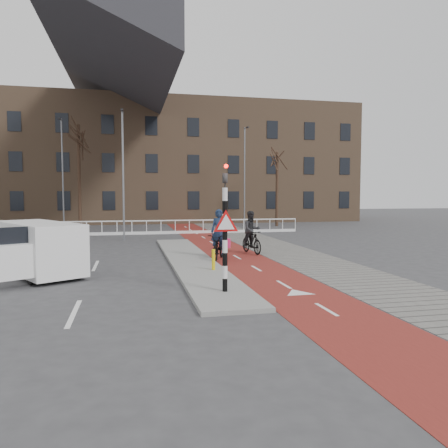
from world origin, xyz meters
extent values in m
plane|color=#38383A|center=(0.00, 0.00, 0.00)|extent=(120.00, 120.00, 0.00)
cube|color=maroon|center=(1.50, 10.00, 0.01)|extent=(2.50, 60.00, 0.01)
cube|color=slate|center=(4.30, 10.00, 0.01)|extent=(3.00, 60.00, 0.01)
cube|color=gray|center=(-0.70, 4.00, 0.06)|extent=(1.80, 16.00, 0.12)
cylinder|color=black|center=(-0.60, -2.00, 1.56)|extent=(0.14, 0.14, 2.88)
imported|color=black|center=(-0.60, -2.00, 3.40)|extent=(0.13, 0.16, 0.80)
cylinder|color=#FF0C05|center=(-0.60, -2.14, 3.58)|extent=(0.11, 0.02, 0.11)
cylinder|color=yellow|center=(-0.26, 1.45, 0.49)|extent=(0.12, 0.12, 0.73)
imported|color=black|center=(0.55, 4.37, 0.56)|extent=(1.49, 2.23, 1.11)
imported|color=#192845|center=(0.55, 4.37, 1.21)|extent=(0.83, 0.70, 1.93)
cube|color=#EC2163|center=(0.76, 3.87, 0.78)|extent=(0.36, 0.30, 0.38)
imported|color=black|center=(2.45, 6.00, 0.57)|extent=(0.89, 1.94, 1.13)
imported|color=black|center=(2.45, 6.00, 1.13)|extent=(0.97, 0.83, 1.77)
cube|color=white|center=(-6.28, 2.36, 0.98)|extent=(3.66, 4.55, 1.71)
cube|color=green|center=(-7.15, 2.36, 0.88)|extent=(1.42, 2.36, 0.55)
cube|color=green|center=(-5.42, 2.36, 0.88)|extent=(1.42, 2.36, 0.55)
cube|color=black|center=(-6.28, 0.57, 1.38)|extent=(1.35, 0.83, 0.90)
cylinder|color=black|center=(-6.16, 0.73, 0.30)|extent=(0.49, 0.62, 0.60)
cylinder|color=black|center=(-4.91, 1.48, 0.30)|extent=(0.49, 0.62, 0.60)
cylinder|color=black|center=(-7.65, 3.23, 0.30)|extent=(0.49, 0.62, 0.60)
cylinder|color=black|center=(-6.40, 3.98, 0.30)|extent=(0.49, 0.62, 0.60)
cube|color=silver|center=(-5.00, 17.00, 0.95)|extent=(28.00, 0.08, 0.08)
cube|color=silver|center=(-5.00, 17.00, 0.10)|extent=(28.00, 0.10, 0.20)
cube|color=#7F6047|center=(-3.00, 32.00, 6.00)|extent=(46.00, 10.00, 12.00)
cylinder|color=black|center=(-7.02, 22.97, 4.15)|extent=(0.26, 0.26, 8.31)
cylinder|color=black|center=(9.46, 22.51, 3.20)|extent=(0.25, 0.25, 6.39)
cylinder|color=slate|center=(-3.49, 13.35, 3.89)|extent=(0.12, 0.12, 7.77)
cylinder|color=slate|center=(-8.23, 22.65, 4.32)|extent=(0.12, 0.12, 8.65)
cylinder|color=slate|center=(6.71, 23.21, 4.28)|extent=(0.12, 0.12, 8.56)
camera|label=1|loc=(-3.19, -13.71, 2.84)|focal=35.00mm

